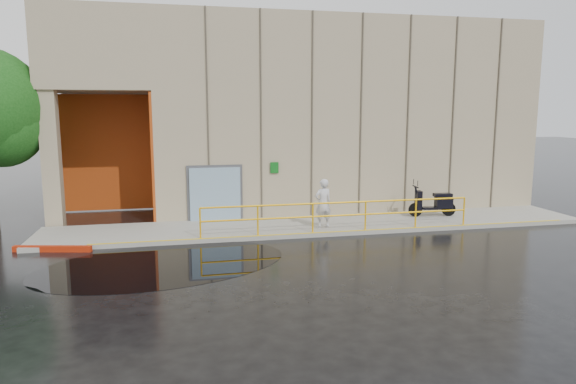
# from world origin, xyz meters

# --- Properties ---
(ground) EXTENTS (120.00, 120.00, 0.00)m
(ground) POSITION_xyz_m (0.00, 0.00, 0.00)
(ground) COLOR black
(ground) RESTS_ON ground
(sidewalk) EXTENTS (20.00, 3.00, 0.15)m
(sidewalk) POSITION_xyz_m (4.00, 4.50, 0.07)
(sidewalk) COLOR gray
(sidewalk) RESTS_ON ground
(building) EXTENTS (20.00, 10.17, 8.00)m
(building) POSITION_xyz_m (5.10, 10.98, 4.21)
(building) COLOR tan
(building) RESTS_ON ground
(guardrail) EXTENTS (9.56, 0.06, 1.03)m
(guardrail) POSITION_xyz_m (4.25, 3.15, 0.68)
(guardrail) COLOR #FDB50D
(guardrail) RESTS_ON sidewalk
(person) EXTENTS (0.71, 0.55, 1.75)m
(person) POSITION_xyz_m (3.84, 3.80, 1.02)
(person) COLOR silver
(person) RESTS_ON sidewalk
(scooter) EXTENTS (1.92, 0.82, 1.46)m
(scooter) POSITION_xyz_m (8.63, 4.78, 0.99)
(scooter) COLOR black
(scooter) RESTS_ON sidewalk
(red_curb) EXTENTS (2.38, 0.71, 0.18)m
(red_curb) POSITION_xyz_m (-5.00, 3.01, 0.09)
(red_curb) COLOR #A02008
(red_curb) RESTS_ON ground
(puddle) EXTENTS (7.93, 5.94, 0.01)m
(puddle) POSITION_xyz_m (-1.64, 0.97, 0.00)
(puddle) COLOR black
(puddle) RESTS_ON ground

